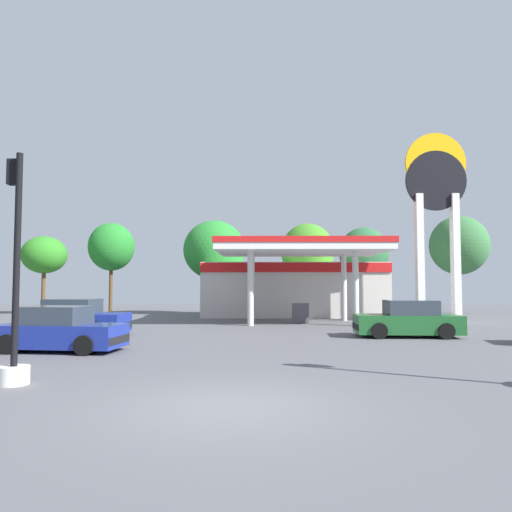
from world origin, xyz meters
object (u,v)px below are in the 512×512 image
(car_1, at_px, (59,331))
(tree_5, at_px, (459,245))
(station_pole_sign, at_px, (436,204))
(tree_1, at_px, (111,247))
(tree_2, at_px, (214,250))
(traffic_signal_2, at_px, (15,314))
(tree_4, at_px, (364,253))
(car_3, at_px, (408,320))
(car_4, at_px, (75,319))
(tree_0, at_px, (44,255))
(tree_3, at_px, (308,251))

(car_1, distance_m, tree_5, 30.81)
(station_pole_sign, relative_size, tree_1, 1.58)
(tree_2, relative_size, tree_5, 0.92)
(tree_2, bearing_deg, station_pole_sign, -27.50)
(traffic_signal_2, bearing_deg, tree_4, 63.91)
(car_1, bearing_deg, car_3, 19.73)
(car_4, relative_size, tree_5, 0.60)
(car_4, height_order, tree_2, tree_2)
(car_3, height_order, tree_5, tree_5)
(car_1, bearing_deg, station_pole_sign, 36.73)
(tree_4, bearing_deg, station_pole_sign, -76.04)
(car_1, bearing_deg, tree_2, 80.97)
(traffic_signal_2, xyz_separation_m, tree_4, (13.13, 26.81, 3.09))
(tree_5, bearing_deg, car_1, -134.99)
(car_3, height_order, tree_4, tree_4)
(car_1, xyz_separation_m, tree_4, (14.31, 21.61, 3.93))
(car_1, relative_size, tree_0, 0.74)
(tree_2, relative_size, tree_4, 1.04)
(car_3, height_order, tree_0, tree_0)
(car_4, xyz_separation_m, tree_1, (-3.76, 16.91, 4.37))
(tree_4, bearing_deg, tree_5, -0.38)
(station_pole_sign, height_order, traffic_signal_2, station_pole_sign)
(car_3, height_order, tree_2, tree_2)
(traffic_signal_2, xyz_separation_m, tree_2, (1.90, 24.63, 3.15))
(car_1, xyz_separation_m, traffic_signal_2, (1.18, -5.20, 0.84))
(tree_3, xyz_separation_m, tree_5, (11.65, 1.22, 0.54))
(car_3, distance_m, traffic_signal_2, 14.91)
(car_3, relative_size, traffic_signal_2, 0.85)
(car_3, xyz_separation_m, tree_0, (-21.74, 14.93, 3.60))
(car_3, height_order, tree_1, tree_1)
(station_pole_sign, distance_m, car_4, 20.39)
(traffic_signal_2, xyz_separation_m, tree_1, (-6.34, 27.14, 3.57))
(tree_1, bearing_deg, station_pole_sign, -23.68)
(tree_0, relative_size, tree_1, 0.81)
(tree_1, relative_size, tree_5, 0.94)
(traffic_signal_2, xyz_separation_m, tree_3, (8.72, 25.54, 3.10))
(car_4, relative_size, tree_0, 0.78)
(tree_4, distance_m, tree_5, 7.26)
(station_pole_sign, relative_size, tree_5, 1.48)
(tree_1, bearing_deg, tree_3, -6.03)
(car_1, height_order, traffic_signal_2, traffic_signal_2)
(tree_2, relative_size, tree_3, 1.02)
(station_pole_sign, xyz_separation_m, tree_1, (-21.76, 9.54, -1.75))
(tree_4, bearing_deg, tree_1, 179.05)
(car_4, xyz_separation_m, traffic_signal_2, (2.58, -10.22, 0.80))
(tree_0, xyz_separation_m, tree_1, (4.10, 2.52, 0.78))
(station_pole_sign, height_order, car_1, station_pole_sign)
(car_1, relative_size, traffic_signal_2, 0.84)
(tree_3, relative_size, tree_5, 0.90)
(traffic_signal_2, relative_size, tree_4, 0.77)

